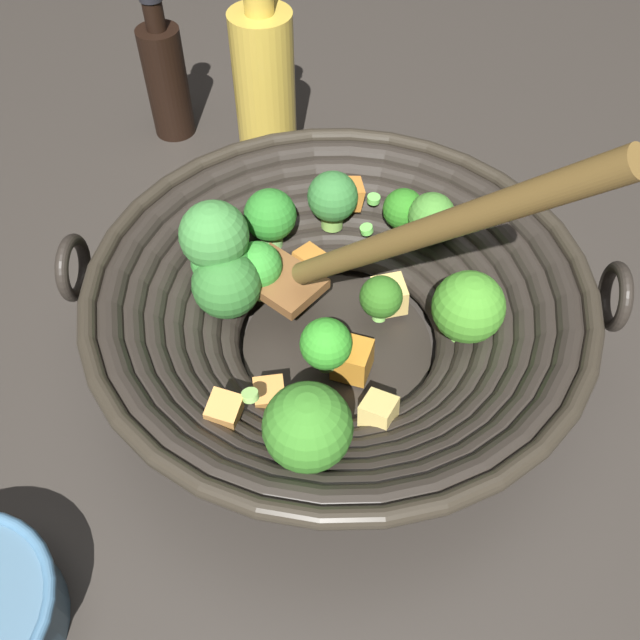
# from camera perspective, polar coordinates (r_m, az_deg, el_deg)

# --- Properties ---
(ground_plane) EXTENTS (4.00, 4.00, 0.00)m
(ground_plane) POSITION_cam_1_polar(r_m,az_deg,el_deg) (0.59, 1.45, -2.61)
(ground_plane) COLOR #332D28
(wok) EXTENTS (0.43, 0.40, 0.29)m
(wok) POSITION_cam_1_polar(r_m,az_deg,el_deg) (0.54, 1.37, 1.41)
(wok) COLOR black
(wok) RESTS_ON ground
(soy_sauce_bottle) EXTENTS (0.05, 0.05, 0.17)m
(soy_sauce_bottle) POSITION_cam_1_polar(r_m,az_deg,el_deg) (0.81, -12.96, 19.43)
(soy_sauce_bottle) COLOR black
(soy_sauce_bottle) RESTS_ON ground
(cooking_oil_bottle) EXTENTS (0.06, 0.06, 0.22)m
(cooking_oil_bottle) POSITION_cam_1_polar(r_m,az_deg,el_deg) (0.73, -4.74, 19.20)
(cooking_oil_bottle) COLOR gold
(cooking_oil_bottle) RESTS_ON ground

